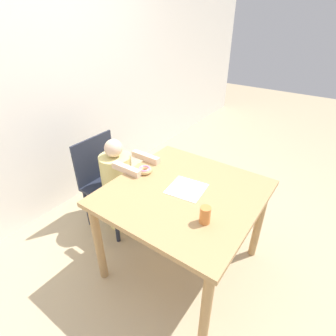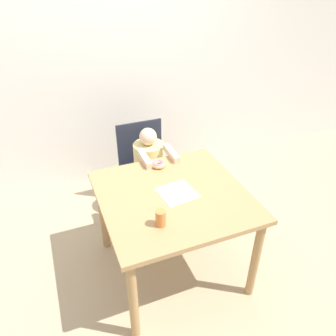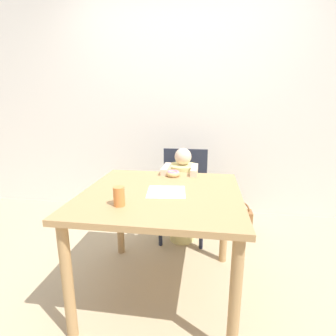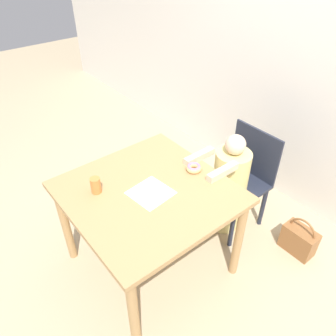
{
  "view_description": "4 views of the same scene",
  "coord_description": "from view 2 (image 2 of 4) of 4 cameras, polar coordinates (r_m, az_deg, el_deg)",
  "views": [
    {
      "loc": [
        -1.24,
        -0.74,
        1.79
      ],
      "look_at": [
        0.02,
        0.15,
        0.86
      ],
      "focal_mm": 28.0,
      "sensor_mm": 36.0,
      "label": 1
    },
    {
      "loc": [
        -0.7,
        -1.66,
        2.11
      ],
      "look_at": [
        0.02,
        0.15,
        0.86
      ],
      "focal_mm": 35.0,
      "sensor_mm": 36.0,
      "label": 2
    },
    {
      "loc": [
        0.28,
        -1.56,
        1.29
      ],
      "look_at": [
        0.02,
        0.15,
        0.86
      ],
      "focal_mm": 28.0,
      "sensor_mm": 36.0,
      "label": 3
    },
    {
      "loc": [
        1.3,
        -0.88,
        2.1
      ],
      "look_at": [
        0.02,
        0.15,
        0.86
      ],
      "focal_mm": 35.0,
      "sensor_mm": 36.0,
      "label": 4
    }
  ],
  "objects": [
    {
      "name": "wall_back",
      "position": [
        3.34,
        -9.35,
        17.38
      ],
      "size": [
        8.0,
        0.05,
        2.5
      ],
      "color": "silver",
      "rests_on": "ground_plane"
    },
    {
      "name": "napkin",
      "position": [
        2.28,
        1.65,
        -4.33
      ],
      "size": [
        0.26,
        0.26,
        0.0
      ],
      "color": "white",
      "rests_on": "dining_table"
    },
    {
      "name": "ground_plane",
      "position": [
        2.78,
        0.77,
        -16.78
      ],
      "size": [
        12.0,
        12.0,
        0.0
      ],
      "primitive_type": "plane",
      "color": "tan"
    },
    {
      "name": "child_figure",
      "position": [
        3.01,
        -3.22,
        -1.01
      ],
      "size": [
        0.28,
        0.51,
        0.9
      ],
      "color": "#E0D17F",
      "rests_on": "ground_plane"
    },
    {
      "name": "handbag",
      "position": [
        3.56,
        4.08,
        -1.38
      ],
      "size": [
        0.26,
        0.14,
        0.33
      ],
      "color": "brown",
      "rests_on": "ground_plane"
    },
    {
      "name": "donut",
      "position": [
        2.54,
        -1.69,
        0.67
      ],
      "size": [
        0.11,
        0.11,
        0.04
      ],
      "color": "#DBB270",
      "rests_on": "dining_table"
    },
    {
      "name": "dining_table",
      "position": [
        2.33,
        0.88,
        -6.53
      ],
      "size": [
        1.0,
        0.99,
        0.74
      ],
      "color": "tan",
      "rests_on": "ground_plane"
    },
    {
      "name": "chair",
      "position": [
        3.12,
        -4.0,
        0.26
      ],
      "size": [
        0.44,
        0.44,
        0.84
      ],
      "color": "#232838",
      "rests_on": "ground_plane"
    },
    {
      "name": "cup",
      "position": [
        1.99,
        -1.29,
        -8.72
      ],
      "size": [
        0.06,
        0.06,
        0.11
      ],
      "color": "orange",
      "rests_on": "dining_table"
    }
  ]
}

